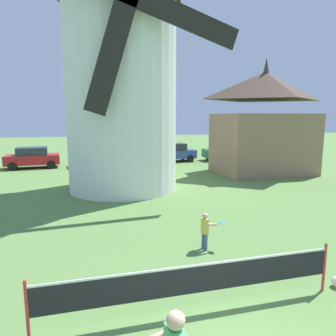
{
  "coord_description": "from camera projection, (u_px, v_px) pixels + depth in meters",
  "views": [
    {
      "loc": [
        -2.16,
        -3.6,
        3.77
      ],
      "look_at": [
        -0.26,
        3.6,
        2.55
      ],
      "focal_mm": 33.01,
      "sensor_mm": 36.0,
      "label": 1
    }
  ],
  "objects": [
    {
      "name": "windmill",
      "position": [
        121.0,
        64.0,
        15.54
      ],
      "size": [
        9.62,
        6.35,
        13.43
      ],
      "color": "white",
      "rests_on": "ground_plane"
    },
    {
      "name": "tennis_net",
      "position": [
        194.0,
        279.0,
        5.94
      ],
      "size": [
        6.05,
        0.06,
        1.1
      ],
      "color": "red",
      "rests_on": "ground_plane"
    },
    {
      "name": "player_far",
      "position": [
        206.0,
        229.0,
        8.83
      ],
      "size": [
        0.71,
        0.37,
        1.09
      ],
      "color": "slate",
      "rests_on": "ground_plane"
    },
    {
      "name": "parked_car_red",
      "position": [
        32.0,
        157.0,
        23.12
      ],
      "size": [
        3.95,
        2.13,
        1.56
      ],
      "color": "red",
      "rests_on": "ground_plane"
    },
    {
      "name": "parked_car_silver",
      "position": [
        103.0,
        156.0,
        24.14
      ],
      "size": [
        4.58,
        2.27,
        1.56
      ],
      "color": "silver",
      "rests_on": "ground_plane"
    },
    {
      "name": "parked_car_blue",
      "position": [
        172.0,
        152.0,
        26.43
      ],
      "size": [
        4.06,
        2.15,
        1.56
      ],
      "color": "#334C99",
      "rests_on": "ground_plane"
    },
    {
      "name": "parked_car_green",
      "position": [
        227.0,
        151.0,
        27.32
      ],
      "size": [
        4.09,
        1.92,
        1.56
      ],
      "color": "#1E6638",
      "rests_on": "ground_plane"
    },
    {
      "name": "chapel",
      "position": [
        263.0,
        125.0,
        20.69
      ],
      "size": [
        6.33,
        4.65,
        7.6
      ],
      "color": "#937056",
      "rests_on": "ground_plane"
    }
  ]
}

